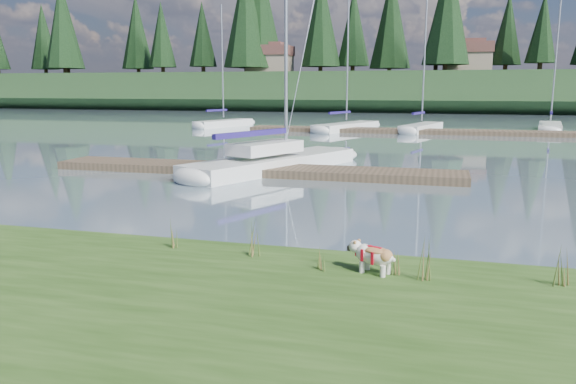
% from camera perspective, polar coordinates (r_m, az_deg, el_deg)
% --- Properties ---
extents(ground, '(200.00, 200.00, 0.00)m').
position_cam_1_polar(ground, '(41.51, 11.19, 5.90)').
color(ground, gray).
rests_on(ground, ground).
extents(bank, '(60.00, 9.00, 0.35)m').
position_cam_1_polar(bank, '(6.81, -13.08, -16.95)').
color(bank, '#32511C').
rests_on(bank, ground).
extents(ridge, '(200.00, 20.00, 5.00)m').
position_cam_1_polar(ridge, '(84.33, 13.46, 9.83)').
color(ridge, '#1B3319').
rests_on(ridge, ground).
extents(bulldog, '(0.83, 0.52, 0.49)m').
position_cam_1_polar(bulldog, '(9.12, 8.71, -6.30)').
color(bulldog, silver).
rests_on(bulldog, bank).
extents(sailboat_main, '(5.73, 9.65, 13.90)m').
position_cam_1_polar(sailboat_main, '(22.95, -0.30, 3.46)').
color(sailboat_main, silver).
rests_on(sailboat_main, ground).
extents(dock_near, '(16.00, 2.00, 0.30)m').
position_cam_1_polar(dock_near, '(21.66, -3.65, 2.28)').
color(dock_near, '#4C3D2C').
rests_on(dock_near, ground).
extents(dock_far, '(26.00, 2.20, 0.30)m').
position_cam_1_polar(dock_far, '(41.40, 13.97, 5.99)').
color(dock_far, '#4C3D2C').
rests_on(dock_far, ground).
extents(sailboat_bg_0, '(3.64, 6.75, 9.90)m').
position_cam_1_polar(sailboat_bg_0, '(47.64, -6.07, 7.02)').
color(sailboat_bg_0, silver).
rests_on(sailboat_bg_0, ground).
extents(sailboat_bg_1, '(4.57, 8.34, 12.37)m').
position_cam_1_polar(sailboat_bg_1, '(43.95, 6.44, 6.72)').
color(sailboat_bg_1, silver).
rests_on(sailboat_bg_1, ground).
extents(sailboat_bg_2, '(3.30, 7.29, 10.87)m').
position_cam_1_polar(sailboat_bg_2, '(43.82, 13.66, 6.48)').
color(sailboat_bg_2, silver).
rests_on(sailboat_bg_2, ground).
extents(sailboat_bg_3, '(2.74, 7.89, 11.40)m').
position_cam_1_polar(sailboat_bg_3, '(47.69, 25.07, 6.09)').
color(sailboat_bg_3, silver).
rests_on(sailboat_bg_3, ground).
extents(weed_0, '(0.17, 0.14, 0.64)m').
position_cam_1_polar(weed_0, '(9.93, -3.28, -5.02)').
color(weed_0, '#475B23').
rests_on(weed_0, bank).
extents(weed_1, '(0.17, 0.14, 0.41)m').
position_cam_1_polar(weed_1, '(9.24, 3.23, -6.86)').
color(weed_1, '#475B23').
rests_on(weed_1, bank).
extents(weed_2, '(0.17, 0.14, 0.76)m').
position_cam_1_polar(weed_2, '(8.93, 14.05, -6.77)').
color(weed_2, '#475B23').
rests_on(weed_2, bank).
extents(weed_3, '(0.17, 0.14, 0.61)m').
position_cam_1_polar(weed_3, '(10.61, -11.36, -4.25)').
color(weed_3, '#475B23').
rests_on(weed_3, bank).
extents(weed_4, '(0.17, 0.14, 0.39)m').
position_cam_1_polar(weed_4, '(9.16, 10.86, -7.22)').
color(weed_4, '#475B23').
rests_on(weed_4, bank).
extents(weed_5, '(0.17, 0.14, 0.63)m').
position_cam_1_polar(weed_5, '(9.38, 26.02, -7.10)').
color(weed_5, '#475B23').
rests_on(weed_5, bank).
extents(mud_lip, '(60.00, 0.50, 0.14)m').
position_cam_1_polar(mud_lip, '(10.62, -1.71, -7.04)').
color(mud_lip, '#33281C').
rests_on(mud_lip, ground).
extents(conifer_0, '(5.72, 5.72, 14.15)m').
position_cam_1_polar(conifer_0, '(97.84, -21.97, 15.39)').
color(conifer_0, '#382619').
rests_on(conifer_0, ridge).
extents(conifer_1, '(4.40, 4.40, 11.30)m').
position_cam_1_polar(conifer_1, '(93.16, -12.71, 15.33)').
color(conifer_1, '#382619').
rests_on(conifer_1, ridge).
extents(conifer_2, '(6.60, 6.60, 16.05)m').
position_cam_1_polar(conifer_2, '(84.68, -4.33, 17.58)').
color(conifer_2, '#382619').
rests_on(conifer_2, ridge).
extents(conifer_3, '(4.84, 4.84, 12.25)m').
position_cam_1_polar(conifer_3, '(84.69, 6.66, 16.31)').
color(conifer_3, '#382619').
rests_on(conifer_3, ridge).
extents(conifer_4, '(6.16, 6.16, 15.10)m').
position_cam_1_polar(conifer_4, '(77.89, 15.93, 17.49)').
color(conifer_4, '#382619').
rests_on(conifer_4, ridge).
extents(conifer_5, '(3.96, 3.96, 10.35)m').
position_cam_1_polar(conifer_5, '(82.50, 24.48, 14.97)').
color(conifer_5, '#382619').
rests_on(conifer_5, ridge).
extents(house_0, '(6.30, 5.30, 4.65)m').
position_cam_1_polar(house_0, '(85.11, -1.85, 13.36)').
color(house_0, gray).
rests_on(house_0, ridge).
extents(house_1, '(6.30, 5.30, 4.65)m').
position_cam_1_polar(house_1, '(82.42, 17.84, 12.96)').
color(house_1, gray).
rests_on(house_1, ridge).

